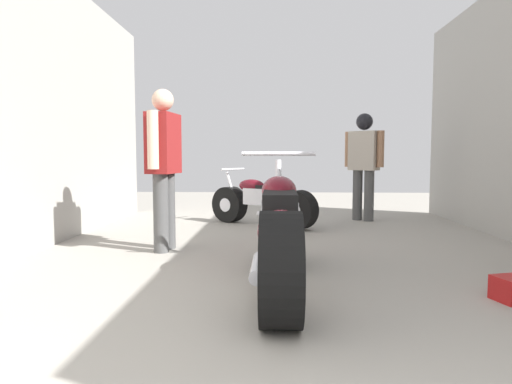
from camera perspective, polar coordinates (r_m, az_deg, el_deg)
ground_plane at (r=4.17m, az=4.19°, el=-9.09°), size 16.77×16.77×0.00m
garage_partition_left at (r=4.78m, az=-29.57°, el=10.59°), size 0.08×7.69×3.07m
motorcycle_maroon_cruiser at (r=3.29m, az=2.94°, el=-5.23°), size 0.65×2.19×1.03m
motorcycle_black_naked at (r=6.36m, az=0.98°, el=-1.36°), size 1.55×1.16×0.81m
mechanic_in_blue at (r=4.74m, az=-11.67°, el=4.00°), size 0.29×0.68×1.67m
mechanic_with_helmet at (r=7.08m, az=13.56°, el=4.39°), size 0.57×0.48×1.64m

